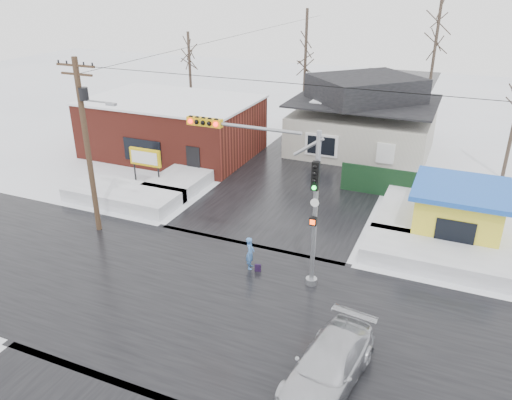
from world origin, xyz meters
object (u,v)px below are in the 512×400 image
at_px(marquee_sign, 145,158).
at_px(car, 328,366).
at_px(kiosk, 458,212).
at_px(utility_pole, 87,138).
at_px(traffic_signal, 280,184).
at_px(pedestrian, 250,253).

relative_size(marquee_sign, car, 0.52).
relative_size(marquee_sign, kiosk, 0.55).
bearing_deg(utility_pole, marquee_sign, 100.13).
bearing_deg(marquee_sign, traffic_signal, -29.72).
relative_size(traffic_signal, utility_pole, 0.78).
distance_m(utility_pole, marquee_sign, 6.87).
bearing_deg(pedestrian, marquee_sign, 40.63).
relative_size(traffic_signal, marquee_sign, 2.75).
bearing_deg(utility_pole, traffic_signal, -2.95).
relative_size(traffic_signal, pedestrian, 4.43).
height_order(kiosk, pedestrian, kiosk).
distance_m(utility_pole, pedestrian, 9.92).
relative_size(kiosk, pedestrian, 2.91).
height_order(utility_pole, kiosk, utility_pole).
bearing_deg(marquee_sign, kiosk, 1.55).
height_order(traffic_signal, marquee_sign, traffic_signal).
distance_m(marquee_sign, kiosk, 18.51).
height_order(utility_pole, car, utility_pole).
bearing_deg(kiosk, pedestrian, -141.19).
xyz_separation_m(traffic_signal, kiosk, (7.07, 7.03, -3.08)).
bearing_deg(traffic_signal, utility_pole, 177.05).
bearing_deg(marquee_sign, car, -37.85).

